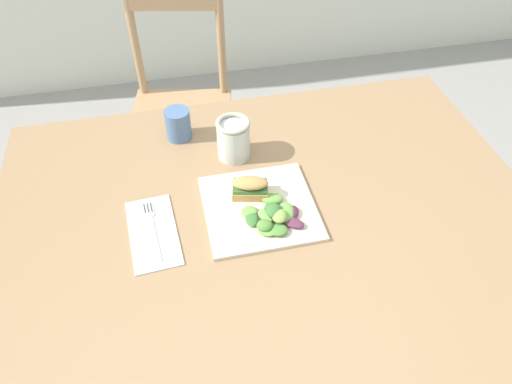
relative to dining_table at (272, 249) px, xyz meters
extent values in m
cube|color=#997551|center=(0.00, 0.00, 0.09)|extent=(1.32, 1.03, 0.03)
cube|color=tan|center=(-0.59, 0.44, -0.28)|extent=(0.07, 0.07, 0.71)
cube|color=tan|center=(0.59, 0.44, -0.28)|extent=(0.07, 0.07, 0.71)
cylinder|color=tan|center=(-0.36, 0.74, -0.42)|extent=(0.03, 0.03, 0.43)
cylinder|color=tan|center=(-0.03, 0.67, -0.42)|extent=(0.03, 0.03, 0.43)
cylinder|color=tan|center=(-0.29, 1.07, -0.42)|extent=(0.03, 0.03, 0.43)
cylinder|color=tan|center=(0.04, 1.00, -0.42)|extent=(0.03, 0.03, 0.43)
cube|color=tan|center=(-0.16, 0.87, -0.19)|extent=(0.47, 0.47, 0.02)
cylinder|color=tan|center=(-0.29, 1.08, 0.03)|extent=(0.03, 0.03, 0.42)
cylinder|color=tan|center=(0.04, 1.01, 0.03)|extent=(0.03, 0.03, 0.42)
cube|color=tan|center=(-0.13, 1.05, 0.21)|extent=(0.36, 0.10, 0.06)
cube|color=beige|center=(-0.02, 0.04, 0.11)|extent=(0.27, 0.27, 0.01)
cube|color=tan|center=(-0.04, 0.08, 0.13)|extent=(0.09, 0.06, 0.02)
cube|color=#3D7033|center=(-0.04, 0.09, 0.15)|extent=(0.09, 0.07, 0.01)
ellipsoid|color=tan|center=(-0.04, 0.08, 0.16)|extent=(0.10, 0.06, 0.02)
ellipsoid|color=#602D47|center=(0.04, 0.00, 0.13)|extent=(0.04, 0.03, 0.02)
ellipsoid|color=#84A84C|center=(0.01, -0.02, 0.14)|extent=(0.05, 0.05, 0.02)
ellipsoid|color=#6B9E47|center=(-0.05, 0.03, 0.13)|extent=(0.04, 0.04, 0.01)
ellipsoid|color=#6B9E47|center=(0.01, 0.05, 0.13)|extent=(0.06, 0.04, 0.02)
ellipsoid|color=#4C2338|center=(0.04, 0.00, 0.13)|extent=(0.06, 0.06, 0.01)
ellipsoid|color=#518438|center=(-0.03, -0.03, 0.13)|extent=(0.04, 0.04, 0.02)
ellipsoid|color=#3D7033|center=(0.00, 0.00, 0.14)|extent=(0.05, 0.06, 0.02)
ellipsoid|color=#4C2338|center=(0.00, 0.00, 0.14)|extent=(0.04, 0.05, 0.01)
ellipsoid|color=#602D47|center=(0.04, -0.03, 0.13)|extent=(0.06, 0.06, 0.01)
ellipsoid|color=#3D7033|center=(-0.05, 0.01, 0.13)|extent=(0.04, 0.06, 0.01)
ellipsoid|color=#6B9E47|center=(0.03, 0.00, 0.13)|extent=(0.06, 0.07, 0.02)
ellipsoid|color=#6B9E47|center=(-0.02, 0.00, 0.13)|extent=(0.05, 0.05, 0.02)
ellipsoid|color=#3D7033|center=(0.00, 0.01, 0.13)|extent=(0.05, 0.06, 0.01)
ellipsoid|color=#518438|center=(0.00, -0.05, 0.13)|extent=(0.05, 0.05, 0.01)
ellipsoid|color=#6B9E47|center=(-0.03, -0.04, 0.13)|extent=(0.05, 0.05, 0.01)
cube|color=silver|center=(-0.28, 0.02, 0.11)|extent=(0.12, 0.23, 0.00)
cube|color=silver|center=(-0.28, 0.00, 0.11)|extent=(0.02, 0.14, 0.00)
cube|color=silver|center=(-0.29, 0.09, 0.11)|extent=(0.03, 0.05, 0.00)
cube|color=#38383D|center=(-0.28, 0.10, 0.12)|extent=(0.01, 0.03, 0.00)
cube|color=#38383D|center=(-0.29, 0.10, 0.12)|extent=(0.01, 0.03, 0.00)
cube|color=#38383D|center=(-0.30, 0.10, 0.12)|extent=(0.01, 0.03, 0.00)
cylinder|color=gold|center=(-0.05, 0.25, 0.15)|extent=(0.08, 0.08, 0.08)
cylinder|color=silver|center=(-0.05, 0.25, 0.16)|extent=(0.09, 0.09, 0.10)
torus|color=#B7B29E|center=(-0.05, 0.25, 0.22)|extent=(0.09, 0.09, 0.01)
cylinder|color=#4C6B93|center=(-0.18, 0.37, 0.15)|extent=(0.07, 0.07, 0.09)
camera|label=1|loc=(-0.20, -0.73, 0.96)|focal=33.60mm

